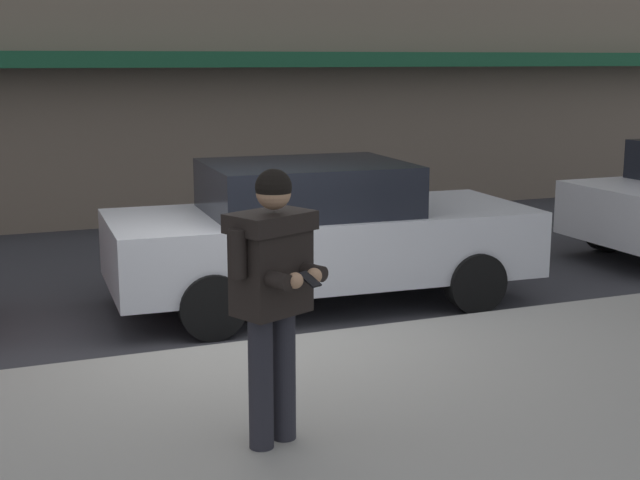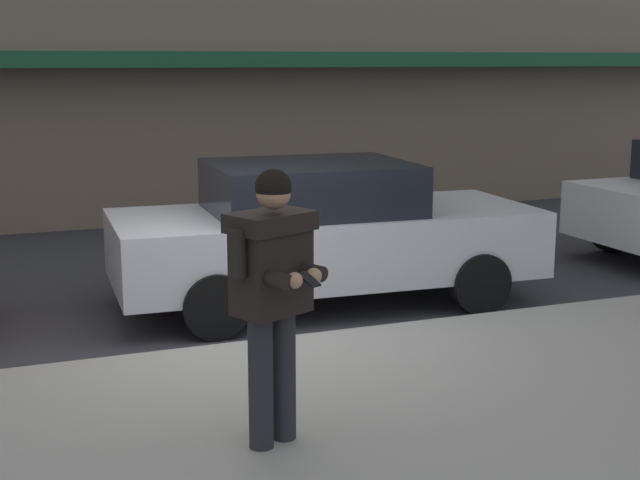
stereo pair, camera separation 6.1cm
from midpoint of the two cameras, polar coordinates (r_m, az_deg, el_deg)
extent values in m
plane|color=#333338|center=(8.24, -4.89, -6.95)|extent=(80.00, 80.00, 0.00)
cube|color=#99968E|center=(6.18, 12.10, -12.97)|extent=(32.00, 5.30, 0.14)
cube|color=silver|center=(8.60, 1.46, -6.10)|extent=(28.00, 0.12, 0.01)
cube|color=#195133|center=(14.03, -8.27, 11.37)|extent=(26.60, 0.70, 0.24)
cube|color=silver|center=(9.55, 0.58, -0.18)|extent=(4.58, 2.03, 0.70)
cube|color=black|center=(9.39, -0.45, 3.40)|extent=(2.15, 1.73, 0.52)
cylinder|color=black|center=(10.91, 6.05, -0.65)|extent=(0.65, 0.25, 0.64)
cylinder|color=black|center=(9.42, 10.35, -2.72)|extent=(0.65, 0.25, 0.64)
cylinder|color=black|center=(10.10, -8.53, -1.70)|extent=(0.65, 0.25, 0.64)
cylinder|color=black|center=(8.47, -6.51, -4.21)|extent=(0.65, 0.25, 0.64)
cylinder|color=black|center=(12.87, 18.40, 0.69)|extent=(0.64, 0.22, 0.64)
cylinder|color=#23232B|center=(5.89, -2.04, -8.61)|extent=(0.16, 0.16, 0.88)
cylinder|color=#23232B|center=(5.76, -3.51, -9.08)|extent=(0.16, 0.16, 0.88)
cube|color=black|center=(5.60, -2.84, -1.54)|extent=(0.54, 0.46, 0.64)
cube|color=black|center=(5.55, -2.87, 1.18)|extent=(0.61, 0.52, 0.12)
cylinder|color=black|center=(5.76, -0.87, -0.04)|extent=(0.11, 0.11, 0.30)
cylinder|color=black|center=(5.60, -0.61, -1.95)|extent=(0.21, 0.31, 0.10)
sphere|color=tan|center=(5.46, -0.08, -2.31)|extent=(0.10, 0.10, 0.10)
cylinder|color=black|center=(5.41, -4.96, -0.86)|extent=(0.11, 0.11, 0.30)
cylinder|color=black|center=(5.40, -2.85, -2.47)|extent=(0.21, 0.31, 0.10)
sphere|color=tan|center=(5.35, -1.30, -2.61)|extent=(0.10, 0.10, 0.10)
cube|color=black|center=(5.37, -0.39, -2.53)|extent=(0.13, 0.16, 0.07)
sphere|color=tan|center=(5.50, -2.68, 3.09)|extent=(0.22, 0.22, 0.22)
sphere|color=black|center=(5.49, -2.68, 3.40)|extent=(0.23, 0.23, 0.23)
camera|label=1|loc=(0.03, -89.68, 0.06)|focal=50.00mm
camera|label=2|loc=(0.03, 90.32, -0.06)|focal=50.00mm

